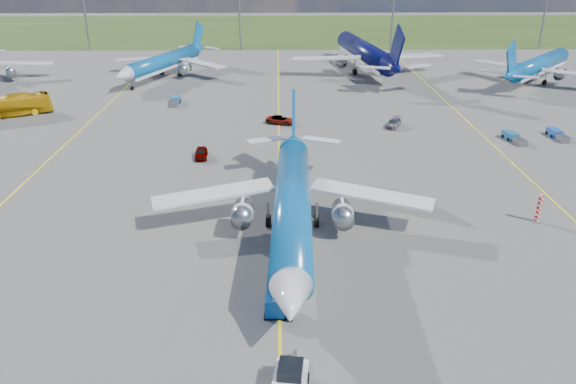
{
  "coord_description": "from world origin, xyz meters",
  "views": [
    {
      "loc": [
        0.02,
        -42.26,
        25.61
      ],
      "look_at": [
        0.86,
        6.78,
        4.0
      ],
      "focal_mm": 35.0,
      "sensor_mm": 36.0,
      "label": 1
    }
  ],
  "objects_px": {
    "bg_jet_nnw": "(165,78)",
    "baggage_tug_c": "(176,101)",
    "service_car_a": "(201,153)",
    "warning_post": "(539,208)",
    "service_car_b": "(281,120)",
    "uld_container": "(275,304)",
    "baggage_tug_w": "(513,138)",
    "main_airliner": "(292,238)",
    "bg_jet_n": "(364,71)",
    "apron_bus": "(11,106)",
    "baggage_tug_e": "(557,135)",
    "bg_jet_ne": "(537,81)",
    "service_car_c": "(394,123)"
  },
  "relations": [
    {
      "from": "main_airliner",
      "to": "apron_bus",
      "type": "xyz_separation_m",
      "value": [
        -44.75,
        42.53,
        1.72
      ]
    },
    {
      "from": "bg_jet_nnw",
      "to": "baggage_tug_w",
      "type": "xyz_separation_m",
      "value": [
        57.42,
        -42.94,
        0.5
      ]
    },
    {
      "from": "warning_post",
      "to": "service_car_c",
      "type": "xyz_separation_m",
      "value": [
        -8.31,
        32.46,
        -0.88
      ]
    },
    {
      "from": "bg_jet_n",
      "to": "service_car_b",
      "type": "distance_m",
      "value": 43.82
    },
    {
      "from": "bg_jet_ne",
      "to": "service_car_a",
      "type": "xyz_separation_m",
      "value": [
        -63.38,
        -44.46,
        0.66
      ]
    },
    {
      "from": "baggage_tug_c",
      "to": "main_airliner",
      "type": "bearing_deg",
      "value": -72.9
    },
    {
      "from": "bg_jet_nnw",
      "to": "main_airliner",
      "type": "relative_size",
      "value": 0.93
    },
    {
      "from": "warning_post",
      "to": "bg_jet_n",
      "type": "height_order",
      "value": "bg_jet_n"
    },
    {
      "from": "bg_jet_n",
      "to": "uld_container",
      "type": "distance_m",
      "value": 90.98
    },
    {
      "from": "bg_jet_n",
      "to": "service_car_c",
      "type": "bearing_deg",
      "value": 80.13
    },
    {
      "from": "bg_jet_nnw",
      "to": "baggage_tug_e",
      "type": "distance_m",
      "value": 76.6
    },
    {
      "from": "warning_post",
      "to": "uld_container",
      "type": "relative_size",
      "value": 1.6
    },
    {
      "from": "baggage_tug_w",
      "to": "baggage_tug_e",
      "type": "bearing_deg",
      "value": 1.2
    },
    {
      "from": "warning_post",
      "to": "service_car_b",
      "type": "relative_size",
      "value": 0.65
    },
    {
      "from": "bg_jet_n",
      "to": "apron_bus",
      "type": "relative_size",
      "value": 3.78
    },
    {
      "from": "bg_jet_nnw",
      "to": "baggage_tug_c",
      "type": "xyz_separation_m",
      "value": [
        5.82,
        -21.6,
        0.52
      ]
    },
    {
      "from": "bg_jet_n",
      "to": "uld_container",
      "type": "relative_size",
      "value": 24.9
    },
    {
      "from": "service_car_a",
      "to": "service_car_b",
      "type": "bearing_deg",
      "value": 51.3
    },
    {
      "from": "bg_jet_ne",
      "to": "apron_bus",
      "type": "bearing_deg",
      "value": 56.34
    },
    {
      "from": "service_car_a",
      "to": "bg_jet_ne",
      "type": "bearing_deg",
      "value": 31.19
    },
    {
      "from": "baggage_tug_w",
      "to": "baggage_tug_c",
      "type": "xyz_separation_m",
      "value": [
        -51.6,
        21.34,
        0.03
      ]
    },
    {
      "from": "service_car_a",
      "to": "baggage_tug_w",
      "type": "distance_m",
      "value": 44.09
    },
    {
      "from": "warning_post",
      "to": "baggage_tug_e",
      "type": "distance_m",
      "value": 30.28
    },
    {
      "from": "bg_jet_nnw",
      "to": "baggage_tug_w",
      "type": "bearing_deg",
      "value": -16.22
    },
    {
      "from": "bg_jet_ne",
      "to": "baggage_tug_e",
      "type": "distance_m",
      "value": 39.2
    },
    {
      "from": "bg_jet_n",
      "to": "main_airliner",
      "type": "height_order",
      "value": "bg_jet_n"
    },
    {
      "from": "bg_jet_n",
      "to": "bg_jet_ne",
      "type": "xyz_separation_m",
      "value": [
        34.27,
        -10.35,
        0.0
      ]
    },
    {
      "from": "bg_jet_nnw",
      "to": "service_car_a",
      "type": "height_order",
      "value": "bg_jet_nnw"
    },
    {
      "from": "warning_post",
      "to": "service_car_a",
      "type": "xyz_separation_m",
      "value": [
        -36.18,
        19.23,
        -0.84
      ]
    },
    {
      "from": "main_airliner",
      "to": "service_car_a",
      "type": "height_order",
      "value": "main_airliner"
    },
    {
      "from": "warning_post",
      "to": "bg_jet_n",
      "type": "bearing_deg",
      "value": 95.46
    },
    {
      "from": "baggage_tug_w",
      "to": "baggage_tug_e",
      "type": "distance_m",
      "value": 6.97
    },
    {
      "from": "apron_bus",
      "to": "baggage_tug_c",
      "type": "height_order",
      "value": "apron_bus"
    },
    {
      "from": "bg_jet_ne",
      "to": "service_car_b",
      "type": "relative_size",
      "value": 8.13
    },
    {
      "from": "bg_jet_nnw",
      "to": "baggage_tug_c",
      "type": "bearing_deg",
      "value": -54.34
    },
    {
      "from": "bg_jet_nnw",
      "to": "baggage_tug_c",
      "type": "height_order",
      "value": "bg_jet_nnw"
    },
    {
      "from": "apron_bus",
      "to": "baggage_tug_c",
      "type": "distance_m",
      "value": 26.43
    },
    {
      "from": "bg_jet_ne",
      "to": "service_car_b",
      "type": "xyz_separation_m",
      "value": [
        -52.85,
        -29.33,
        0.64
      ]
    },
    {
      "from": "main_airliner",
      "to": "service_car_b",
      "type": "bearing_deg",
      "value": 93.22
    },
    {
      "from": "bg_jet_nnw",
      "to": "service_car_c",
      "type": "bearing_deg",
      "value": -20.17
    },
    {
      "from": "bg_jet_n",
      "to": "baggage_tug_e",
      "type": "height_order",
      "value": "bg_jet_n"
    },
    {
      "from": "service_car_b",
      "to": "service_car_c",
      "type": "bearing_deg",
      "value": -77.86
    },
    {
      "from": "bg_jet_ne",
      "to": "main_airliner",
      "type": "bearing_deg",
      "value": 94.39
    },
    {
      "from": "warning_post",
      "to": "bg_jet_n",
      "type": "distance_m",
      "value": 74.39
    },
    {
      "from": "baggage_tug_e",
      "to": "main_airliner",
      "type": "bearing_deg",
      "value": -144.83
    },
    {
      "from": "bg_jet_nnw",
      "to": "service_car_a",
      "type": "distance_m",
      "value": 50.99
    },
    {
      "from": "service_car_b",
      "to": "baggage_tug_c",
      "type": "relative_size",
      "value": 0.91
    },
    {
      "from": "warning_post",
      "to": "baggage_tug_w",
      "type": "relative_size",
      "value": 0.62
    },
    {
      "from": "baggage_tug_c",
      "to": "warning_post",
      "type": "bearing_deg",
      "value": -50.81
    },
    {
      "from": "main_airliner",
      "to": "baggage_tug_e",
      "type": "height_order",
      "value": "main_airliner"
    }
  ]
}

